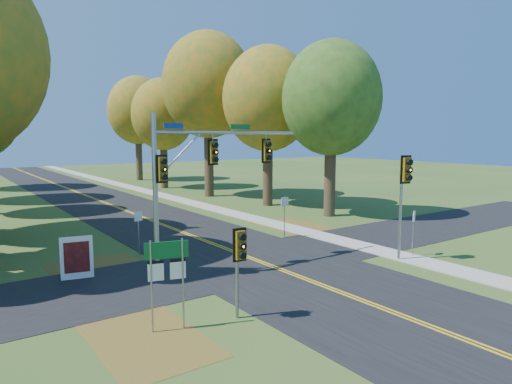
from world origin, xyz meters
TOP-DOWN VIEW (x-y plane):
  - ground at (0.00, 0.00)m, footprint 160.00×160.00m
  - road_main at (0.00, 0.00)m, footprint 8.00×160.00m
  - road_cross at (0.00, 2.00)m, footprint 60.00×6.00m
  - centerline_left at (-0.10, 0.00)m, footprint 0.10×160.00m
  - centerline_right at (0.10, 0.00)m, footprint 0.10×160.00m
  - sidewalk_east at (6.20, 0.00)m, footprint 1.60×160.00m
  - leaf_patch_w_near at (-6.50, 4.00)m, footprint 4.00×6.00m
  - leaf_patch_e at (6.80, 6.00)m, footprint 3.50×8.00m
  - leaf_patch_w_far at (-7.50, -3.00)m, footprint 3.00×5.00m
  - tree_e_a at (11.57, 8.77)m, footprint 7.20×7.20m
  - tree_e_b at (10.97, 15.58)m, footprint 7.60×7.60m
  - tree_e_c at (9.88, 23.69)m, footprint 8.80×8.80m
  - tree_e_d at (9.26, 32.87)m, footprint 7.00×7.00m
  - tree_e_e at (10.47, 43.58)m, footprint 7.80×7.80m
  - traffic_mast at (-3.10, 1.98)m, footprint 7.51×0.67m
  - east_signal_pole at (5.54, -2.19)m, footprint 0.57×0.67m
  - ped_signal_pole at (-4.52, -3.53)m, footprint 0.48×0.55m
  - route_sign_cluster at (-6.72, -2.89)m, footprint 1.28×0.41m
  - info_kiosk at (-7.66, 3.95)m, footprint 1.29×0.43m
  - reg_sign_e_north at (4.20, 4.95)m, footprint 0.47×0.09m
  - reg_sign_e_south at (6.77, -1.89)m, footprint 0.41×0.21m
  - reg_sign_w at (-4.20, 5.99)m, footprint 0.43×0.13m

SIDE VIEW (x-z plane):
  - ground at x=0.00m, z-range 0.00..0.00m
  - leaf_patch_w_near at x=-6.50m, z-range 0.00..0.01m
  - leaf_patch_e at x=6.80m, z-range 0.00..0.01m
  - leaf_patch_w_far at x=-7.50m, z-range 0.00..0.01m
  - road_cross at x=0.00m, z-range 0.00..0.02m
  - road_main at x=0.00m, z-range 0.00..0.02m
  - centerline_left at x=-0.10m, z-range 0.02..0.03m
  - centerline_right at x=0.10m, z-range 0.02..0.03m
  - sidewalk_east at x=6.20m, z-range 0.00..0.06m
  - info_kiosk at x=-7.66m, z-range 0.00..1.77m
  - reg_sign_e_south at x=6.77m, z-range 0.42..2.71m
  - reg_sign_w at x=-4.20m, z-range 0.42..2.71m
  - reg_sign_e_north at x=4.20m, z-range 0.45..2.91m
  - route_sign_cluster at x=-6.72m, z-range 0.58..3.41m
  - ped_signal_pole at x=-4.52m, z-range 0.74..3.76m
  - east_signal_pole at x=5.54m, z-range 1.29..6.31m
  - traffic_mast at x=-3.10m, z-range 0.97..7.78m
  - tree_e_d at x=9.26m, z-range 2.08..14.40m
  - tree_e_a at x=11.57m, z-range 2.16..14.90m
  - tree_e_b at x=10.97m, z-range 2.23..15.56m
  - tree_e_e at x=10.47m, z-range 2.32..16.06m
  - tree_e_c at x=9.88m, z-range 2.77..18.56m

